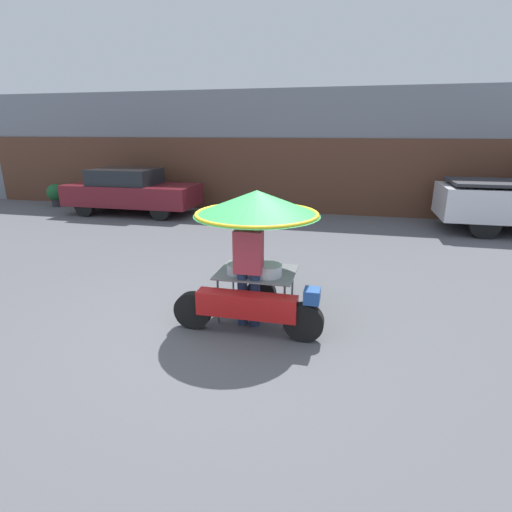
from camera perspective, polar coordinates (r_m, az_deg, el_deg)
ground_plane at (r=5.69m, az=-3.06°, el=-10.12°), size 36.00×36.00×0.00m
shopfront_building at (r=14.25m, az=7.78°, el=14.56°), size 28.00×2.06×3.89m
vendor_motorcycle_cart at (r=5.49m, az=0.01°, el=4.89°), size 2.05×1.75×1.86m
vendor_person at (r=5.41m, az=-1.08°, el=-1.35°), size 0.38×0.22×1.59m
parked_car at (r=13.75m, az=-17.41°, el=8.89°), size 4.22×1.71×1.46m
potted_plant at (r=16.21m, az=-26.68°, el=7.95°), size 0.61×0.61×0.80m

